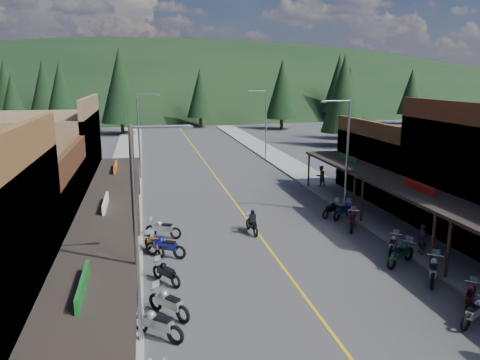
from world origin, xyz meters
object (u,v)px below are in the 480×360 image
pine_6 (411,91)px  rider_on_bike (252,224)px  bike_west_6 (169,302)px  pine_3 (200,93)px  bike_east_4 (476,311)px  pine_5 (339,83)px  shop_east_3 (407,166)px  pedestrian_east_b (321,176)px  shop_west_3 (38,167)px  pine_10 (61,95)px  pine_11 (344,94)px  streetlight_2 (345,151)px  pine_8 (14,106)px  bike_west_8 (165,245)px  bike_west_9 (154,243)px  bike_west_10 (163,228)px  streetlight_0 (140,227)px  pine_2 (120,85)px  bike_east_6 (434,269)px  streetlight_1 (140,132)px  bike_east_10 (343,210)px  pine_1 (44,89)px  streetlight_3 (265,121)px  bike_east_9 (352,219)px  bike_east_11 (331,208)px  bike_east_5 (471,296)px  bike_east_8 (393,243)px  bike_west_7 (166,272)px  pedestrian_east_a (422,239)px  pine_9 (349,97)px  pine_7 (6,88)px  bike_east_7 (401,253)px  bike_west_5 (157,323)px

pine_6 → rider_on_bike: size_ratio=5.21×
bike_west_6 → rider_on_bike: rider_on_bike is taller
pine_3 → bike_east_4: bearing=-88.6°
pine_5 → pine_6: (12.00, -8.00, -1.51)m
shop_east_3 → pedestrian_east_b: size_ratio=6.06×
shop_west_3 → pine_10: bearing=96.2°
pine_10 → pine_11: size_ratio=0.94×
streetlight_2 → pine_10: pine_10 is taller
pedestrian_east_b → pine_8: bearing=-56.7°
shop_west_3 → pine_11: 43.22m
shop_west_3 → bike_west_8: 12.44m
pine_3 → bike_west_9: pine_3 is taller
pine_11 → bike_west_10: 42.13m
streetlight_0 → pine_3: 72.86m
pine_2 → bike_east_6: bearing=-75.0°
streetlight_1 → pine_8: bearing=129.9°
rider_on_bike → streetlight_2: bearing=17.1°
pine_5 → bike_east_4: (-28.27, -79.35, -7.39)m
bike_west_10 → bike_east_10: (12.20, 1.47, -0.01)m
bike_east_4 → pine_10: bearing=176.5°
bike_west_6 → bike_east_10: (12.41, 11.06, -0.02)m
pine_1 → bike_east_6: bearing=-67.5°
pine_3 → streetlight_3: bearing=-85.3°
streetlight_2 → bike_east_9: size_ratio=3.53×
bike_west_8 → bike_east_11: (11.62, 5.15, -0.08)m
pine_2 → bike_east_9: 56.31m
streetlight_3 → pine_8: size_ratio=0.80×
bike_east_5 → bike_east_8: (0.06, 6.34, -0.00)m
bike_east_8 → pedestrian_east_b: pedestrian_east_b is taller
bike_east_5 → streetlight_3: bearing=134.6°
streetlight_3 → pine_2: size_ratio=0.57×
shop_west_3 → bike_west_6: size_ratio=4.77×
pine_8 → bike_east_8: bearing=-54.4°
shop_east_3 → bike_east_10: 8.81m
shop_east_3 → bike_west_7: 23.34m
pine_3 → bike_west_10: pine_3 is taller
pine_8 → bike_east_8: pine_8 is taller
streetlight_2 → bike_east_10: streetlight_2 is taller
pine_2 → bike_east_4: (15.73, -65.35, -7.39)m
bike_west_6 → pedestrian_east_a: size_ratio=1.37×
pine_1 → streetlight_0: bearing=-77.4°
shop_west_3 → pine_9: size_ratio=1.01×
bike_west_9 → bike_east_10: 13.39m
pine_7 → bike_east_10: 79.44m
streetlight_1 → pine_5: (40.95, 50.00, 3.53)m
bike_east_6 → bike_east_10: 10.31m
streetlight_3 → bike_east_7: 31.62m
streetlight_2 → bike_west_5: streetlight_2 is taller
streetlight_3 → bike_east_10: 23.53m
pine_7 → pine_11: size_ratio=1.01×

